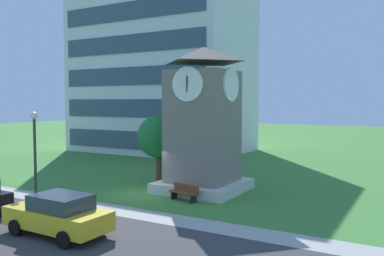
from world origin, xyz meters
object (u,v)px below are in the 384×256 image
street_lamp (35,147)px  parked_car_yellow (58,214)px  tree_by_building (159,137)px  park_bench (184,192)px  clock_tower (203,128)px

street_lamp → parked_car_yellow: size_ratio=1.07×
tree_by_building → parked_car_yellow: 11.31m
tree_by_building → parked_car_yellow: size_ratio=0.99×
park_bench → street_lamp: 8.20m
tree_by_building → clock_tower: bearing=-8.4°
park_bench → parked_car_yellow: 7.68m
park_bench → tree_by_building: tree_by_building is taller
park_bench → tree_by_building: (-3.93, 3.27, 2.63)m
clock_tower → parked_car_yellow: clock_tower is taller
park_bench → parked_car_yellow: bearing=-100.8°
park_bench → street_lamp: (-6.06, -4.85, 2.65)m
park_bench → tree_by_building: bearing=140.3°
park_bench → tree_by_building: 5.75m
tree_by_building → parked_car_yellow: (2.49, -10.80, -2.23)m
clock_tower → park_bench: (0.30, -2.73, -3.36)m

